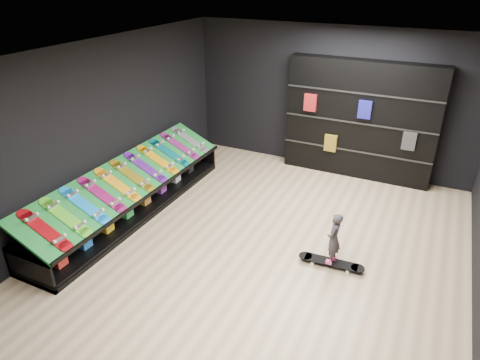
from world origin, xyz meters
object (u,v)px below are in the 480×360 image
at_px(floor_skateboard, 331,264).
at_px(child, 333,248).
at_px(display_rack, 133,199).
at_px(back_shelving, 360,120).

bearing_deg(floor_skateboard, child, 0.00).
bearing_deg(display_rack, back_shelving, 45.62).
height_order(display_rack, child, child).
distance_m(back_shelving, floor_skateboard, 3.54).
relative_size(display_rack, floor_skateboard, 4.59).
bearing_deg(child, display_rack, -88.79).
distance_m(back_shelving, child, 3.46).
xyz_separation_m(back_shelving, child, (0.40, -3.32, -0.87)).
distance_m(display_rack, floor_skateboard, 3.66).
bearing_deg(back_shelving, child, -83.13).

